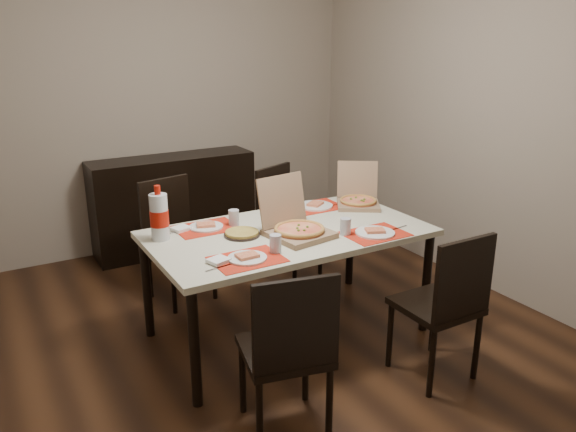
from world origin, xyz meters
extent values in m
cube|color=#3C2212|center=(0.00, 0.00, -0.01)|extent=(3.80, 4.00, 0.02)
cube|color=gray|center=(0.00, 2.01, 1.30)|extent=(3.80, 0.02, 2.60)
cube|color=gray|center=(1.91, 0.00, 1.30)|extent=(0.02, 4.00, 2.60)
cube|color=black|center=(0.00, 1.78, 0.45)|extent=(1.50, 0.40, 0.90)
cube|color=beige|center=(0.13, -0.14, 0.73)|extent=(1.80, 1.00, 0.04)
cylinder|color=black|center=(-0.71, -0.58, 0.35)|extent=(0.06, 0.06, 0.71)
cylinder|color=black|center=(0.97, -0.58, 0.35)|extent=(0.06, 0.06, 0.71)
cylinder|color=black|center=(-0.71, 0.30, 0.35)|extent=(0.06, 0.06, 0.71)
cylinder|color=black|center=(0.97, 0.30, 0.35)|extent=(0.06, 0.06, 0.71)
cube|color=black|center=(-0.38, -0.97, 0.45)|extent=(0.50, 0.50, 0.04)
cube|color=black|center=(-0.42, -1.16, 0.70)|extent=(0.42, 0.12, 0.46)
cylinder|color=black|center=(-0.59, -1.11, 0.21)|extent=(0.04, 0.04, 0.43)
cylinder|color=black|center=(-0.24, -1.19, 0.21)|extent=(0.04, 0.04, 0.43)
cylinder|color=black|center=(-0.51, -0.76, 0.21)|extent=(0.04, 0.04, 0.43)
cylinder|color=black|center=(-0.16, -0.84, 0.21)|extent=(0.04, 0.04, 0.43)
cube|color=black|center=(0.64, -0.99, 0.45)|extent=(0.42, 0.42, 0.04)
cube|color=black|center=(0.64, -1.18, 0.70)|extent=(0.42, 0.03, 0.46)
cylinder|color=black|center=(0.46, -1.17, 0.21)|extent=(0.04, 0.04, 0.43)
cylinder|color=black|center=(0.82, -1.17, 0.21)|extent=(0.04, 0.04, 0.43)
cylinder|color=black|center=(0.46, -0.81, 0.21)|extent=(0.04, 0.04, 0.43)
cylinder|color=black|center=(0.82, -0.81, 0.21)|extent=(0.04, 0.04, 0.43)
cube|color=black|center=(-0.32, 0.74, 0.45)|extent=(0.50, 0.50, 0.04)
cube|color=black|center=(-0.36, 0.93, 0.70)|extent=(0.42, 0.12, 0.46)
cylinder|color=black|center=(-0.18, 0.95, 0.21)|extent=(0.04, 0.04, 0.43)
cylinder|color=black|center=(-0.53, 0.88, 0.21)|extent=(0.04, 0.04, 0.43)
cylinder|color=black|center=(-0.10, 0.60, 0.21)|extent=(0.04, 0.04, 0.43)
cylinder|color=black|center=(-0.46, 0.53, 0.21)|extent=(0.04, 0.04, 0.43)
cube|color=black|center=(0.63, 0.68, 0.45)|extent=(0.55, 0.55, 0.04)
cube|color=black|center=(0.56, 0.86, 0.70)|extent=(0.40, 0.18, 0.46)
cylinder|color=black|center=(0.73, 0.92, 0.21)|extent=(0.04, 0.04, 0.43)
cylinder|color=black|center=(0.40, 0.78, 0.21)|extent=(0.04, 0.04, 0.43)
cylinder|color=black|center=(0.87, 0.58, 0.21)|extent=(0.04, 0.04, 0.43)
cylinder|color=black|center=(0.53, 0.45, 0.21)|extent=(0.04, 0.04, 0.43)
cube|color=red|center=(-0.32, -0.45, 0.75)|extent=(0.40, 0.30, 0.00)
cylinder|color=white|center=(-0.32, -0.45, 0.76)|extent=(0.23, 0.23, 0.01)
cube|color=#F1C378|center=(-0.32, -0.45, 0.78)|extent=(0.12, 0.09, 0.02)
cylinder|color=#AFB1BB|center=(-0.13, -0.43, 0.81)|extent=(0.07, 0.07, 0.11)
cube|color=#B2B2B7|center=(-0.50, -0.48, 0.75)|extent=(0.20, 0.04, 0.00)
cube|color=white|center=(-0.48, -0.41, 0.76)|extent=(0.13, 0.13, 0.02)
cube|color=red|center=(0.58, -0.48, 0.75)|extent=(0.40, 0.30, 0.00)
cylinder|color=white|center=(0.58, -0.48, 0.76)|extent=(0.25, 0.25, 0.01)
cube|color=#F1C378|center=(0.58, -0.48, 0.78)|extent=(0.15, 0.13, 0.02)
cylinder|color=#AFB1BB|center=(0.41, -0.39, 0.81)|extent=(0.07, 0.07, 0.11)
cube|color=#B2B2B7|center=(0.76, -0.47, 0.75)|extent=(0.20, 0.04, 0.00)
cube|color=red|center=(-0.32, 0.18, 0.75)|extent=(0.40, 0.30, 0.00)
cylinder|color=white|center=(-0.32, 0.18, 0.76)|extent=(0.23, 0.23, 0.01)
cube|color=#F1C378|center=(-0.32, 0.18, 0.78)|extent=(0.14, 0.12, 0.02)
cylinder|color=#AFB1BB|center=(-0.14, 0.13, 0.81)|extent=(0.07, 0.07, 0.11)
cube|color=#B2B2B7|center=(-0.46, 0.20, 0.75)|extent=(0.20, 0.04, 0.00)
cube|color=white|center=(-0.48, 0.22, 0.76)|extent=(0.13, 0.13, 0.02)
cube|color=red|center=(0.56, 0.21, 0.75)|extent=(0.40, 0.30, 0.00)
cylinder|color=white|center=(0.56, 0.21, 0.76)|extent=(0.26, 0.26, 0.01)
cube|color=#F1C378|center=(0.56, 0.21, 0.78)|extent=(0.15, 0.14, 0.02)
cylinder|color=#AFB1BB|center=(0.38, 0.18, 0.81)|extent=(0.07, 0.07, 0.11)
cube|color=#B2B2B7|center=(0.75, 0.18, 0.75)|extent=(0.20, 0.04, 0.00)
cube|color=white|center=(0.20, -0.27, 0.76)|extent=(0.16, 0.16, 0.02)
cube|color=#88694E|center=(0.13, -0.27, 0.77)|extent=(0.41, 0.41, 0.04)
cube|color=#88694E|center=(0.11, -0.10, 0.95)|extent=(0.37, 0.13, 0.32)
cylinder|color=#F1C378|center=(0.13, -0.27, 0.79)|extent=(0.35, 0.35, 0.02)
cube|color=#88694E|center=(0.85, 0.07, 0.77)|extent=(0.42, 0.42, 0.03)
cube|color=#88694E|center=(0.93, 0.19, 0.92)|extent=(0.29, 0.22, 0.27)
cylinder|color=#F1C378|center=(0.85, 0.07, 0.79)|extent=(0.36, 0.36, 0.02)
cylinder|color=black|center=(-0.18, -0.08, 0.76)|extent=(0.23, 0.23, 0.01)
cylinder|color=gold|center=(-0.18, -0.08, 0.77)|extent=(0.21, 0.21, 0.02)
imported|color=white|center=(0.17, 0.09, 0.76)|extent=(0.13, 0.13, 0.03)
cylinder|color=silver|center=(-0.64, 0.12, 0.90)|extent=(0.11, 0.11, 0.29)
cylinder|color=#AC1507|center=(-0.64, 0.12, 0.89)|extent=(0.12, 0.12, 0.10)
cylinder|color=#AC1507|center=(-0.64, 0.12, 1.07)|extent=(0.04, 0.04, 0.06)
camera|label=1|loc=(-1.61, -3.13, 1.99)|focal=35.00mm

